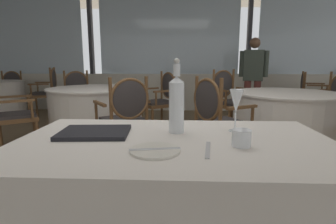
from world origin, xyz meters
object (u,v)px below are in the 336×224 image
at_px(dining_chair_2_1, 309,92).
at_px(dining_chair_1_1, 11,87).
at_px(wine_glass, 236,102).
at_px(dining_chair_3_3, 78,93).
at_px(dining_chair_3_2, 162,96).
at_px(menu_book, 95,132).
at_px(side_plate, 155,150).
at_px(diner_person_0, 253,74).
at_px(dining_chair_0_1, 228,96).
at_px(dining_chair_3_0, 7,108).
at_px(water_bottle, 177,103).
at_px(water_tumbler, 242,138).
at_px(dining_chair_1_0, 48,88).
at_px(dining_chair_3_1, 126,113).
at_px(dining_chair_0_2, 216,116).

bearing_deg(dining_chair_2_1, dining_chair_1_1, -168.11).
relative_size(wine_glass, dining_chair_3_3, 0.22).
relative_size(dining_chair_2_1, dining_chair_3_2, 0.98).
distance_m(wine_glass, menu_book, 0.72).
xyz_separation_m(side_plate, diner_person_0, (1.49, 4.10, 0.13)).
xyz_separation_m(side_plate, dining_chair_0_1, (0.85, 3.14, -0.17)).
relative_size(dining_chair_3_0, dining_chair_3_2, 1.01).
bearing_deg(water_bottle, dining_chair_3_0, 139.93).
height_order(water_tumbler, dining_chair_1_0, dining_chair_1_0).
bearing_deg(dining_chair_0_1, dining_chair_3_0, -100.21).
distance_m(dining_chair_1_0, dining_chair_3_2, 2.54).
relative_size(dining_chair_3_0, dining_chair_3_1, 1.02).
xyz_separation_m(dining_chair_3_2, diner_person_0, (1.69, 0.79, 0.33)).
distance_m(menu_book, dining_chair_3_3, 3.64).
relative_size(wine_glass, dining_chair_1_1, 0.23).
bearing_deg(dining_chair_1_1, side_plate, 22.92).
xyz_separation_m(dining_chair_3_0, diner_person_0, (3.51, 2.03, 0.33)).
relative_size(menu_book, dining_chair_3_1, 0.34).
bearing_deg(dining_chair_1_1, wine_glass, 27.62).
xyz_separation_m(dining_chair_0_2, diner_person_0, (1.02, 2.44, 0.32)).
bearing_deg(dining_chair_3_3, wine_glass, -1.30).
relative_size(dining_chair_3_2, diner_person_0, 0.61).
relative_size(wine_glass, dining_chair_3_2, 0.23).
height_order(side_plate, dining_chair_1_1, dining_chair_1_1).
distance_m(dining_chair_3_0, dining_chair_3_1, 1.56).
distance_m(dining_chair_0_1, dining_chair_3_3, 2.62).
height_order(side_plate, dining_chair_3_1, dining_chair_3_1).
bearing_deg(menu_book, dining_chair_0_1, 64.09).
relative_size(dining_chair_0_2, dining_chair_1_0, 0.95).
xyz_separation_m(wine_glass, diner_person_0, (1.11, 3.76, -0.02)).
relative_size(dining_chair_3_1, dining_chair_3_2, 1.00).
xyz_separation_m(dining_chair_1_0, dining_chair_3_2, (2.38, -0.87, -0.04)).
relative_size(dining_chair_1_0, dining_chair_3_2, 1.05).
bearing_deg(wine_glass, dining_chair_2_1, 59.82).
distance_m(dining_chair_1_0, diner_person_0, 4.09).
bearing_deg(dining_chair_2_1, diner_person_0, -160.17).
distance_m(side_plate, menu_book, 0.40).
xyz_separation_m(water_tumbler, dining_chair_1_0, (-2.94, 4.09, -0.19)).
bearing_deg(menu_book, diner_person_0, 60.93).
relative_size(water_bottle, dining_chair_1_1, 0.40).
relative_size(water_tumbler, dining_chair_3_0, 0.08).
bearing_deg(dining_chair_1_0, water_bottle, 109.31).
bearing_deg(side_plate, menu_book, 143.04).
xyz_separation_m(dining_chair_0_2, dining_chair_3_2, (-0.67, 1.65, -0.01)).
bearing_deg(diner_person_0, dining_chair_3_3, 115.80).
bearing_deg(dining_chair_0_1, wine_glass, -40.08).
bearing_deg(dining_chair_2_1, wine_glass, -101.48).
height_order(side_plate, dining_chair_0_1, dining_chair_0_1).
relative_size(wine_glass, diner_person_0, 0.14).
xyz_separation_m(dining_chair_1_1, dining_chair_3_0, (1.80, -2.82, 0.01)).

